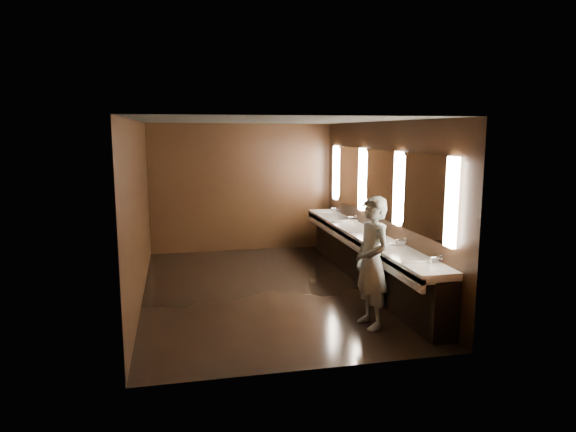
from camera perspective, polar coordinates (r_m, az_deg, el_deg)
The scene contains 10 objects.
floor at distance 8.73m, azimuth -2.50°, elevation -8.17°, with size 6.00×6.00×0.00m, color black.
ceiling at distance 8.33m, azimuth -2.64°, elevation 10.52°, with size 4.00×6.00×0.02m, color #2D2D2B.
wall_back at distance 11.36m, azimuth -5.16°, elevation 3.13°, with size 4.00×0.02×2.80m, color black.
wall_front at distance 5.53m, azimuth 2.78°, elevation -3.54°, with size 4.00×0.02×2.80m, color black.
wall_left at distance 8.32m, azimuth -16.27°, elevation 0.48°, with size 0.02×6.00×2.80m, color black.
wall_right at distance 8.97m, azimuth 10.12°, elevation 1.34°, with size 0.02×6.00×2.80m, color black.
sink_counter at distance 9.07m, azimuth 8.75°, elevation -4.36°, with size 0.55×5.40×1.01m.
mirror_band at distance 8.92m, azimuth 10.07°, elevation 3.56°, with size 0.06×5.03×1.15m.
person at distance 7.01m, azimuth 9.31°, elevation -5.12°, with size 0.65×0.43×1.79m, color #8DB0D3.
trash_bin at distance 8.11m, azimuth 9.94°, elevation -7.69°, with size 0.35×0.35×0.55m, color black.
Camera 1 is at (-1.42, -8.20, 2.64)m, focal length 32.00 mm.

